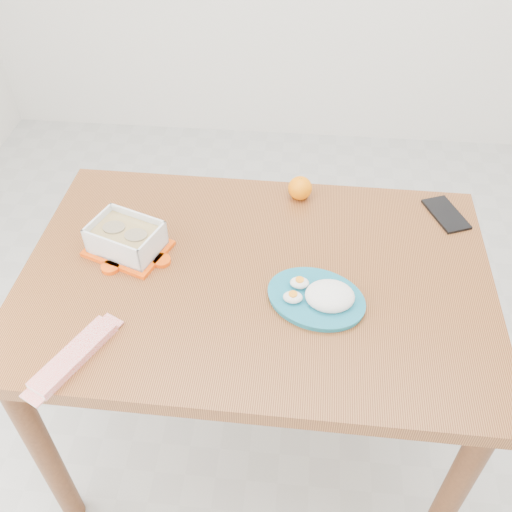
# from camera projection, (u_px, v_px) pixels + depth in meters

# --- Properties ---
(ground) EXTENTS (3.50, 3.50, 0.00)m
(ground) POSITION_uv_depth(u_px,v_px,m) (311.00, 404.00, 1.98)
(ground) COLOR #B7B7B2
(ground) RESTS_ON ground
(dining_table) EXTENTS (1.15, 0.78, 0.75)m
(dining_table) POSITION_uv_depth(u_px,v_px,m) (256.00, 303.00, 1.46)
(dining_table) COLOR #97592A
(dining_table) RESTS_ON ground
(food_container) EXTENTS (0.23, 0.20, 0.08)m
(food_container) POSITION_uv_depth(u_px,v_px,m) (126.00, 239.00, 1.42)
(food_container) COLOR #FF4E07
(food_container) RESTS_ON dining_table
(orange_fruit) EXTENTS (0.07, 0.07, 0.07)m
(orange_fruit) POSITION_uv_depth(u_px,v_px,m) (300.00, 188.00, 1.58)
(orange_fruit) COLOR orange
(orange_fruit) RESTS_ON dining_table
(rice_plate) EXTENTS (0.29, 0.29, 0.06)m
(rice_plate) POSITION_uv_depth(u_px,v_px,m) (321.00, 296.00, 1.30)
(rice_plate) COLOR #186E87
(rice_plate) RESTS_ON dining_table
(candy_bar) EXTENTS (0.14, 0.21, 0.02)m
(candy_bar) POSITION_uv_depth(u_px,v_px,m) (74.00, 356.00, 1.20)
(candy_bar) COLOR red
(candy_bar) RESTS_ON dining_table
(smartphone) EXTENTS (0.12, 0.16, 0.01)m
(smartphone) POSITION_uv_depth(u_px,v_px,m) (446.00, 214.00, 1.54)
(smartphone) COLOR black
(smartphone) RESTS_ON dining_table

